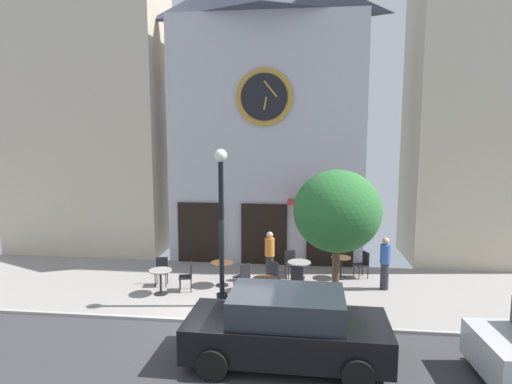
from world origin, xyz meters
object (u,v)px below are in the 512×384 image
object	(u,v)px
parked_car_black	(287,328)
cafe_chair_curbside	(277,272)
street_lamp	(221,228)
cafe_chair_outer	(297,277)
cafe_table_near_curb	(264,286)
cafe_table_center	(341,264)
cafe_table_near_door	(161,277)
cafe_table_center_left	(222,269)
street_tree	(337,212)
pedestrian_blue	(385,263)
cafe_chair_near_tree	(363,262)
cafe_chair_mid_row	(162,269)
cafe_chair_facing_wall	(291,262)
pedestrian_orange	(270,255)
cafe_chair_corner	(276,296)
cafe_chair_facing_street	(243,275)
cafe_chair_under_awning	(188,274)
cafe_table_center_right	(299,268)

from	to	relation	value
parked_car_black	cafe_chair_curbside	bearing A→B (deg)	96.53
street_lamp	cafe_chair_outer	world-z (taller)	street_lamp
cafe_table_near_curb	cafe_table_center	distance (m)	3.42
cafe_table_center	parked_car_black	size ratio (longest dim) A/B	0.17
cafe_table_near_door	cafe_table_center_left	world-z (taller)	cafe_table_center_left
street_tree	pedestrian_blue	xyz separation A→B (m)	(1.68, 2.13, -1.98)
cafe_chair_outer	cafe_chair_near_tree	bearing A→B (deg)	38.47
cafe_chair_mid_row	pedestrian_blue	xyz separation A→B (m)	(7.13, 0.43, 0.33)
cafe_chair_facing_wall	pedestrian_orange	distance (m)	0.90
cafe_chair_corner	parked_car_black	size ratio (longest dim) A/B	0.21
cafe_table_center_left	cafe_chair_facing_street	bearing A→B (deg)	-30.49
cafe_table_center_left	cafe_chair_outer	bearing A→B (deg)	-9.69
cafe_table_near_door	cafe_chair_curbside	world-z (taller)	cafe_chair_curbside
street_lamp	parked_car_black	xyz separation A→B (m)	(1.96, -2.81, -1.51)
street_tree	pedestrian_orange	size ratio (longest dim) A/B	2.37
cafe_table_center	cafe_chair_near_tree	distance (m)	0.78
street_tree	cafe_table_near_curb	distance (m)	3.12
pedestrian_blue	street_tree	bearing A→B (deg)	-128.36
cafe_table_near_curb	cafe_chair_under_awning	size ratio (longest dim) A/B	0.82
cafe_chair_under_awning	cafe_chair_near_tree	world-z (taller)	same
street_lamp	cafe_chair_near_tree	bearing A→B (deg)	34.52
street_lamp	cafe_table_center_left	distance (m)	2.39
street_tree	cafe_table_center_left	distance (m)	4.55
street_tree	cafe_table_center_left	size ratio (longest dim) A/B	5.12
cafe_table_near_door	cafe_chair_mid_row	xyz separation A→B (m)	(-0.24, 0.79, -0.01)
cafe_table_near_door	cafe_chair_near_tree	bearing A→B (deg)	19.71
cafe_chair_mid_row	cafe_chair_facing_wall	size ratio (longest dim) A/B	1.00
cafe_chair_facing_wall	street_tree	bearing A→B (deg)	-66.58
cafe_chair_facing_wall	cafe_chair_curbside	xyz separation A→B (m)	(-0.40, -1.22, 0.00)
cafe_chair_outer	cafe_table_center	bearing A→B (deg)	47.72
cafe_table_center_right	cafe_table_center	world-z (taller)	cafe_table_center_right
cafe_chair_mid_row	cafe_chair_outer	size ratio (longest dim) A/B	1.00
cafe_chair_under_awning	cafe_chair_corner	world-z (taller)	same
cafe_table_center_left	pedestrian_blue	xyz separation A→B (m)	(5.16, 0.28, 0.30)
cafe_chair_outer	cafe_chair_facing_street	xyz separation A→B (m)	(-1.68, -0.03, 0.00)
cafe_table_near_curb	cafe_chair_outer	world-z (taller)	cafe_chair_outer
cafe_table_near_curb	cafe_table_center	xyz separation A→B (m)	(2.38, 2.45, -0.00)
cafe_table_center_left	cafe_table_near_curb	world-z (taller)	cafe_table_center_left
cafe_chair_facing_street	pedestrian_orange	bearing A→B (deg)	57.08
cafe_chair_curbside	parked_car_black	distance (m)	4.42
cafe_table_near_door	cafe_table_near_curb	size ratio (longest dim) A/B	1.03
cafe_chair_outer	cafe_table_near_curb	bearing A→B (deg)	-137.35
cafe_chair_under_awning	cafe_chair_near_tree	distance (m)	5.92
cafe_chair_mid_row	street_tree	bearing A→B (deg)	-17.35
cafe_chair_facing_street	parked_car_black	size ratio (longest dim) A/B	0.21
pedestrian_orange	parked_car_black	world-z (taller)	pedestrian_orange
cafe_chair_corner	parked_car_black	xyz separation A→B (m)	(0.38, -2.42, 0.23)
cafe_chair_corner	pedestrian_orange	distance (m)	2.76
cafe_table_center	cafe_chair_outer	world-z (taller)	cafe_chair_outer
cafe_chair_facing_wall	cafe_chair_facing_street	distance (m)	2.14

